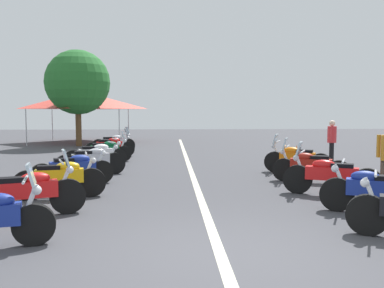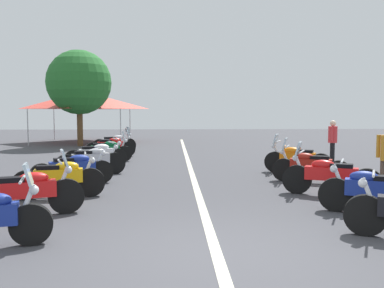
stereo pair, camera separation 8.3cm
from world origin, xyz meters
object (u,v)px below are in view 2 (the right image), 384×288
object	(u,v)px
motorcycle_left_row_5	(97,154)
motorcycle_left_row_8	(115,143)
motorcycle_right_row_3	(310,165)
motorcycle_left_row_7	(111,146)
roadside_tree_0	(79,83)
motorcycle_left_row_3	(73,168)
motorcycle_right_row_1	(373,190)
traffic_cone_0	(300,155)
traffic_cone_2	(297,153)
motorcycle_left_row_6	(107,150)
motorcycle_right_row_4	(297,158)
event_tent	(84,100)
bystander_1	(333,139)
motorcycle_left_row_1	(25,191)
motorcycle_left_row_2	(60,178)
motorcycle_right_row_2	(330,175)
motorcycle_left_row_4	(91,160)

from	to	relation	value
motorcycle_left_row_5	motorcycle_left_row_8	xyz separation A→B (m)	(5.04, 0.07, 0.02)
motorcycle_left_row_8	motorcycle_right_row_3	xyz separation A→B (m)	(-8.38, -6.41, -0.01)
motorcycle_left_row_5	motorcycle_left_row_7	size ratio (longest dim) A/B	1.00
roadside_tree_0	motorcycle_left_row_3	bearing A→B (deg)	-168.36
motorcycle_left_row_8	motorcycle_right_row_1	size ratio (longest dim) A/B	1.05
traffic_cone_0	traffic_cone_2	bearing A→B (deg)	-8.05
motorcycle_left_row_3	motorcycle_left_row_8	size ratio (longest dim) A/B	1.03
motorcycle_left_row_7	traffic_cone_0	bearing A→B (deg)	-34.30
motorcycle_left_row_6	roadside_tree_0	size ratio (longest dim) A/B	0.37
motorcycle_left_row_3	motorcycle_right_row_4	xyz separation A→B (m)	(1.83, -6.46, 0.02)
traffic_cone_0	event_tent	xyz separation A→B (m)	(11.05, 10.37, 2.36)
motorcycle_right_row_1	roadside_tree_0	size ratio (longest dim) A/B	0.35
motorcycle_left_row_6	bystander_1	bearing A→B (deg)	-18.17
motorcycle_right_row_4	motorcycle_left_row_1	bearing A→B (deg)	64.14
motorcycle_left_row_5	motorcycle_left_row_7	bearing A→B (deg)	69.59
motorcycle_left_row_2	traffic_cone_0	distance (m)	9.50
motorcycle_left_row_1	motorcycle_right_row_2	xyz separation A→B (m)	(1.61, -6.26, 0.00)
motorcycle_left_row_6	traffic_cone_2	bearing A→B (deg)	-9.76
motorcycle_right_row_4	motorcycle_left_row_6	bearing A→B (deg)	-0.72
motorcycle_left_row_1	motorcycle_left_row_8	world-z (taller)	motorcycle_left_row_8
motorcycle_left_row_7	motorcycle_left_row_8	distance (m)	1.74
motorcycle_left_row_1	motorcycle_left_row_5	bearing A→B (deg)	69.41
motorcycle_left_row_1	motorcycle_left_row_8	size ratio (longest dim) A/B	1.06
motorcycle_left_row_8	motorcycle_right_row_1	xyz separation A→B (m)	(-11.94, -6.43, -0.02)
motorcycle_right_row_4	event_tent	bearing A→B (deg)	-29.17
roadside_tree_0	motorcycle_left_row_2	bearing A→B (deg)	-169.33
motorcycle_left_row_1	event_tent	distance (m)	19.11
motorcycle_right_row_4	motorcycle_right_row_2	bearing A→B (deg)	111.46
motorcycle_left_row_3	motorcycle_left_row_7	size ratio (longest dim) A/B	0.98
motorcycle_left_row_1	roadside_tree_0	bearing A→B (deg)	78.93
motorcycle_left_row_4	motorcycle_right_row_4	world-z (taller)	motorcycle_right_row_4
motorcycle_right_row_3	traffic_cone_2	size ratio (longest dim) A/B	3.21
motorcycle_left_row_4	traffic_cone_2	bearing A→B (deg)	2.71
motorcycle_left_row_7	motorcycle_right_row_3	world-z (taller)	motorcycle_left_row_7
motorcycle_left_row_6	traffic_cone_0	world-z (taller)	motorcycle_left_row_6
motorcycle_left_row_3	motorcycle_left_row_1	bearing A→B (deg)	-115.36
motorcycle_left_row_3	motorcycle_right_row_4	size ratio (longest dim) A/B	1.05
motorcycle_left_row_1	traffic_cone_0	bearing A→B (deg)	25.79
motorcycle_left_row_3	motorcycle_left_row_4	size ratio (longest dim) A/B	1.00
motorcycle_left_row_1	roadside_tree_0	size ratio (longest dim) A/B	0.39
motorcycle_left_row_4	event_tent	xyz separation A→B (m)	(13.80, 3.11, 2.18)
bystander_1	motorcycle_left_row_6	bearing A→B (deg)	22.33
motorcycle_left_row_3	motorcycle_right_row_3	world-z (taller)	motorcycle_right_row_3
motorcycle_left_row_7	traffic_cone_2	world-z (taller)	motorcycle_left_row_7
motorcycle_left_row_6	motorcycle_right_row_1	size ratio (longest dim) A/B	1.07
motorcycle_left_row_3	motorcycle_right_row_1	size ratio (longest dim) A/B	1.08
motorcycle_right_row_4	motorcycle_left_row_2	bearing A→B (deg)	54.59
motorcycle_left_row_8	event_tent	xyz separation A→B (m)	(6.94, 2.88, 2.17)
traffic_cone_0	bystander_1	world-z (taller)	bystander_1
motorcycle_left_row_4	motorcycle_right_row_1	bearing A→B (deg)	-61.98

